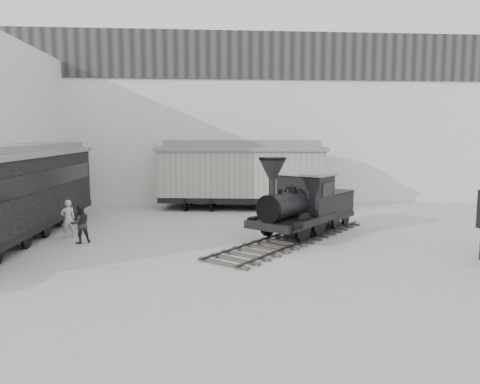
{
  "coord_description": "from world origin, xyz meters",
  "views": [
    {
      "loc": [
        -2.46,
        -16.45,
        4.62
      ],
      "look_at": [
        -0.77,
        4.2,
        2.0
      ],
      "focal_mm": 35.0,
      "sensor_mm": 36.0,
      "label": 1
    }
  ],
  "objects": [
    {
      "name": "passenger_coach",
      "position": [
        -10.57,
        4.2,
        2.11
      ],
      "size": [
        3.79,
        14.43,
        3.82
      ],
      "rotation": [
        0.0,
        0.0,
        -0.05
      ],
      "color": "black",
      "rests_on": "ground"
    },
    {
      "name": "visitor_b",
      "position": [
        -7.58,
        3.37,
        0.82
      ],
      "size": [
        0.99,
        0.91,
        1.64
      ],
      "primitive_type": "imported",
      "rotation": [
        0.0,
        0.0,
        3.61
      ],
      "color": "#28282C",
      "rests_on": "ground"
    },
    {
      "name": "north_wall",
      "position": [
        0.0,
        14.98,
        5.55
      ],
      "size": [
        34.0,
        2.51,
        11.0
      ],
      "color": "silver",
      "rests_on": "ground"
    },
    {
      "name": "boxcar",
      "position": [
        -0.03,
        11.86,
        2.19
      ],
      "size": [
        10.53,
        4.5,
        4.18
      ],
      "rotation": [
        0.0,
        0.0,
        -0.13
      ],
      "color": "black",
      "rests_on": "ground"
    },
    {
      "name": "visitor_a",
      "position": [
        -8.4,
        4.51,
        0.84
      ],
      "size": [
        0.73,
        0.64,
        1.68
      ],
      "primitive_type": "imported",
      "rotation": [
        0.0,
        0.0,
        3.62
      ],
      "color": "beige",
      "rests_on": "ground"
    },
    {
      "name": "ground",
      "position": [
        0.0,
        0.0,
        0.0
      ],
      "size": [
        90.0,
        90.0,
        0.0
      ],
      "primitive_type": "plane",
      "color": "#9E9E9B"
    },
    {
      "name": "locomotive",
      "position": [
        1.92,
        3.72,
        1.32
      ],
      "size": [
        8.32,
        9.03,
        3.57
      ],
      "rotation": [
        0.0,
        0.0,
        -0.72
      ],
      "color": "#2F2A28",
      "rests_on": "ground"
    }
  ]
}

